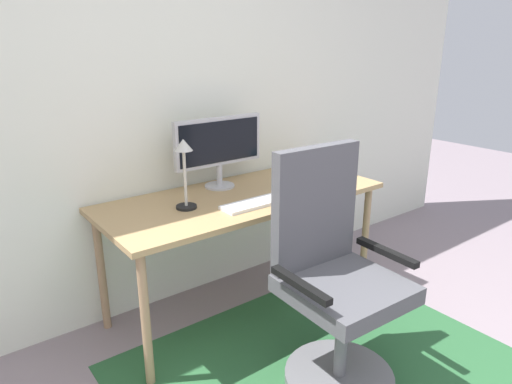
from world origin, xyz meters
The scene contains 10 objects.
wall_back centered at (0.00, 2.20, 1.30)m, with size 6.00×0.10×2.60m, color silver.
area_rug centered at (0.48, 1.05, 0.00)m, with size 1.86×1.48×0.01m, color #275931.
desk centered at (0.53, 1.78, 0.66)m, with size 1.65×0.69×0.72m.
monitor centered at (0.50, 1.99, 0.98)m, with size 0.58×0.18×0.42m.
keyboard centered at (0.49, 1.60, 0.73)m, with size 0.43×0.13×0.02m, color white.
computer_mouse centered at (0.79, 1.61, 0.74)m, with size 0.06×0.10×0.03m, color white.
coffee_cup centered at (1.01, 1.63, 0.77)m, with size 0.08×0.08×0.09m, color teal.
cell_phone centered at (1.08, 1.90, 0.73)m, with size 0.07×0.14×0.01m, color black.
desk_lamp centered at (0.15, 1.78, 0.97)m, with size 0.11×0.11×0.37m.
office_chair centered at (0.49, 1.02, 0.48)m, with size 0.59×0.52×1.12m.
Camera 1 is at (-0.95, -0.26, 1.57)m, focal length 32.46 mm.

